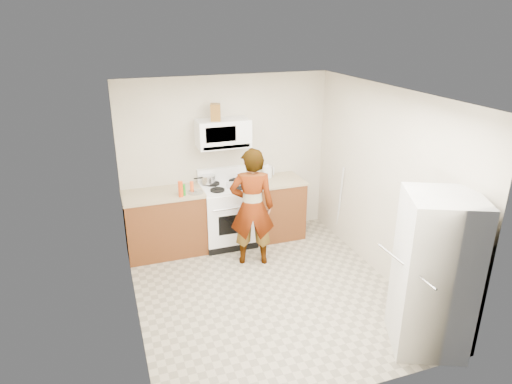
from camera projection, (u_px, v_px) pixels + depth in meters
name	position (u px, v px, depth m)	size (l,w,h in m)	color
floor	(268.00, 292.00, 5.81)	(3.60, 3.60, 0.00)	gray
back_wall	(227.00, 159.00, 6.93)	(3.20, 0.02, 2.50)	beige
right_wall	(384.00, 186.00, 5.84)	(0.02, 3.60, 2.50)	beige
cabinet_left	(165.00, 224.00, 6.64)	(1.12, 0.62, 0.90)	brown
counter_left	(163.00, 194.00, 6.47)	(1.14, 0.64, 0.04)	tan
cabinet_right	(275.00, 209.00, 7.16)	(0.80, 0.62, 0.90)	brown
counter_right	(275.00, 181.00, 6.99)	(0.82, 0.64, 0.04)	tan
gas_range	(227.00, 213.00, 6.90)	(0.76, 0.65, 1.13)	white
microwave	(223.00, 133.00, 6.58)	(0.76, 0.38, 0.40)	white
person	(252.00, 207.00, 6.23)	(0.61, 0.40, 1.68)	tan
fridge	(434.00, 274.00, 4.60)	(0.70, 0.70, 1.70)	silver
kettle	(267.00, 172.00, 7.07)	(0.15, 0.15, 0.18)	silver
jug	(216.00, 112.00, 6.38)	(0.14, 0.14, 0.24)	brown
saucepan	(209.00, 179.00, 6.78)	(0.20, 0.20, 0.11)	silver
tray	(235.00, 185.00, 6.72)	(0.25, 0.16, 0.05)	white
bottle_spray	(181.00, 189.00, 6.29)	(0.07, 0.07, 0.22)	red
bottle_hot_sauce	(192.00, 187.00, 6.48)	(0.05, 0.05, 0.16)	#F0501A
bottle_green_cap	(184.00, 190.00, 6.35)	(0.05, 0.05, 0.16)	#167B18
pot_lid	(195.00, 192.00, 6.47)	(0.23, 0.23, 0.01)	silver
broom	(340.00, 202.00, 7.02)	(0.03, 0.03, 1.21)	silver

